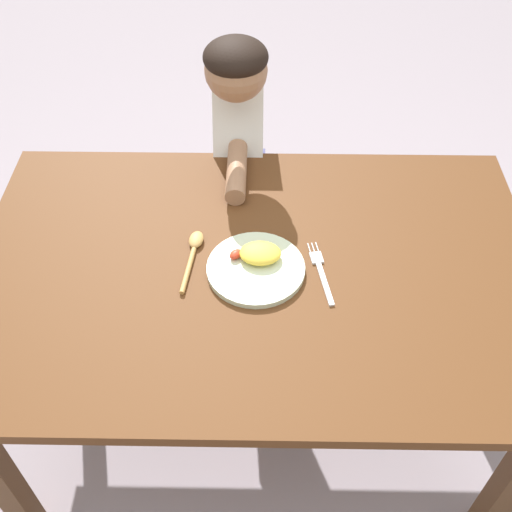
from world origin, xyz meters
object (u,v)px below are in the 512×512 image
at_px(fork, 321,272).
at_px(spoon, 193,250).
at_px(person, 240,165).
at_px(plate, 257,265).

height_order(fork, spoon, spoon).
distance_m(fork, person, 0.60).
height_order(plate, spoon, plate).
bearing_deg(plate, person, 96.47).
bearing_deg(fork, spoon, 68.09).
bearing_deg(spoon, person, -4.85).
height_order(fork, person, person).
bearing_deg(fork, plate, 75.26).
bearing_deg(spoon, plate, -101.61).
bearing_deg(person, fork, 111.69).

